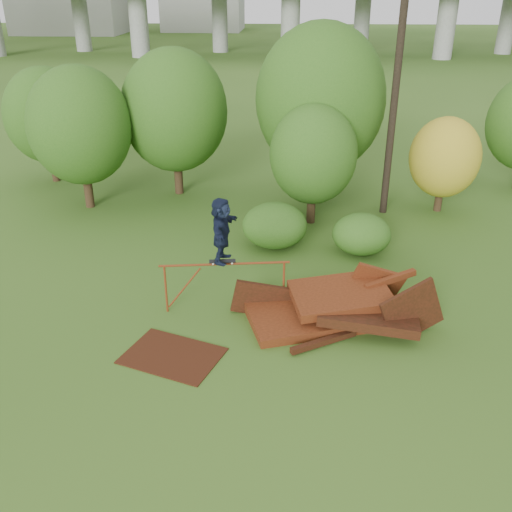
# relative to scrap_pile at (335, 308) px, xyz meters

# --- Properties ---
(ground) EXTENTS (240.00, 240.00, 0.00)m
(ground) POSITION_rel_scrap_pile_xyz_m (-1.38, -1.35, -0.39)
(ground) COLOR #2D5116
(ground) RESTS_ON ground
(scrap_pile) EXTENTS (5.78, 3.22, 1.93)m
(scrap_pile) POSITION_rel_scrap_pile_xyz_m (0.00, 0.00, 0.00)
(scrap_pile) COLOR #421C0B
(scrap_pile) RESTS_ON ground
(grind_rail) EXTENTS (3.56, 0.52, 1.46)m
(grind_rail) POSITION_rel_scrap_pile_xyz_m (-3.03, 0.44, 0.74)
(grind_rail) COLOR maroon
(grind_rail) RESTS_ON ground
(skateboard) EXTENTS (0.74, 0.28, 0.07)m
(skateboard) POSITION_rel_scrap_pile_xyz_m (-3.09, 0.43, 1.13)
(skateboard) COLOR black
(skateboard) RESTS_ON grind_rail
(skater) EXTENTS (0.75, 1.73, 1.81)m
(skater) POSITION_rel_scrap_pile_xyz_m (-3.09, 0.43, 2.05)
(skater) COLOR #141B32
(skater) RESTS_ON skateboard
(flat_plate) EXTENTS (2.75, 2.35, 0.03)m
(flat_plate) POSITION_rel_scrap_pile_xyz_m (-4.12, -1.88, -0.38)
(flat_plate) COLOR #38190C
(flat_plate) RESTS_ON ground
(tree_0) EXTENTS (4.00, 4.00, 5.65)m
(tree_0) POSITION_rel_scrap_pile_xyz_m (-9.46, 8.25, 2.94)
(tree_0) COLOR black
(tree_0) RESTS_ON ground
(tree_1) EXTENTS (4.39, 4.39, 6.11)m
(tree_1) POSITION_rel_scrap_pile_xyz_m (-6.08, 10.11, 3.18)
(tree_1) COLOR black
(tree_1) RESTS_ON ground
(tree_2) EXTENTS (3.22, 3.22, 4.54)m
(tree_2) POSITION_rel_scrap_pile_xyz_m (-0.43, 7.07, 2.29)
(tree_2) COLOR black
(tree_2) RESTS_ON ground
(tree_3) EXTENTS (5.14, 5.14, 7.14)m
(tree_3) POSITION_rel_scrap_pile_xyz_m (-0.14, 9.65, 3.78)
(tree_3) COLOR black
(tree_3) RESTS_ON ground
(tree_4) EXTENTS (2.74, 2.74, 3.78)m
(tree_4) POSITION_rel_scrap_pile_xyz_m (4.74, 8.61, 1.80)
(tree_4) COLOR black
(tree_4) RESTS_ON ground
(tree_6) EXTENTS (3.68, 3.68, 5.15)m
(tree_6) POSITION_rel_scrap_pile_xyz_m (-12.10, 11.49, 2.63)
(tree_6) COLOR black
(tree_6) RESTS_ON ground
(shrub_left) EXTENTS (2.25, 2.08, 1.56)m
(shrub_left) POSITION_rel_scrap_pile_xyz_m (-1.77, 4.79, 0.39)
(shrub_left) COLOR #1B4412
(shrub_left) RESTS_ON ground
(shrub_right) EXTENTS (1.98, 1.81, 1.40)m
(shrub_right) POSITION_rel_scrap_pile_xyz_m (1.18, 4.39, 0.31)
(shrub_right) COLOR #1B4412
(shrub_right) RESTS_ON ground
(utility_pole) EXTENTS (1.40, 0.28, 9.15)m
(utility_pole) POSITION_rel_scrap_pile_xyz_m (2.52, 8.32, 4.25)
(utility_pole) COLOR black
(utility_pole) RESTS_ON ground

